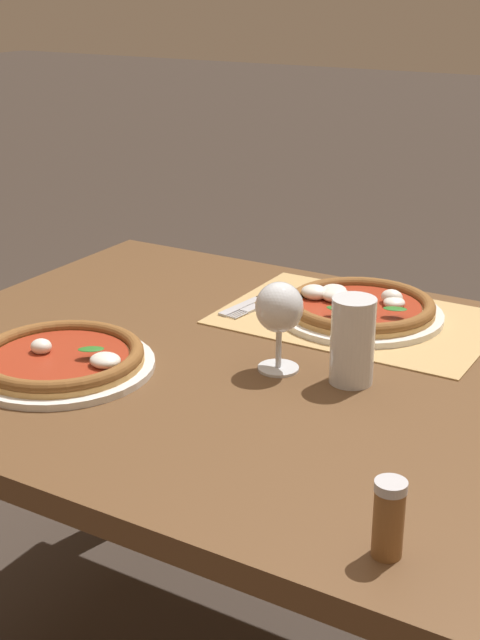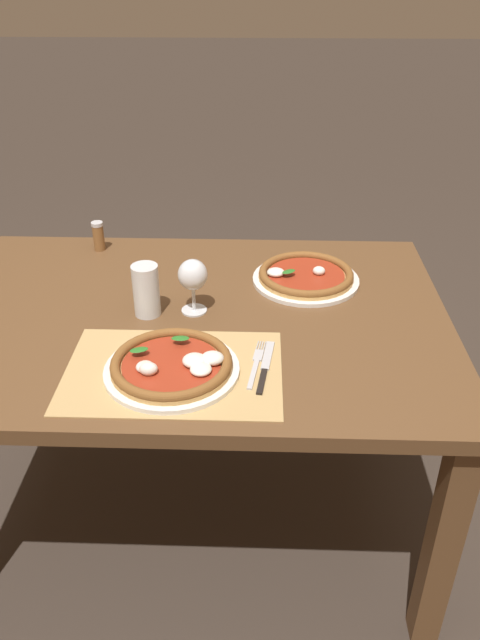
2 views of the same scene
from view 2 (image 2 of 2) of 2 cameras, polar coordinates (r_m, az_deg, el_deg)
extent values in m
plane|color=#382D26|center=(2.19, -3.79, -16.26)|extent=(24.00, 24.00, 0.00)
cube|color=brown|center=(1.73, -4.61, 0.11)|extent=(1.42, 1.00, 0.04)
cube|color=brown|center=(1.69, 18.02, -19.01)|extent=(0.07, 0.07, 0.70)
cube|color=brown|center=(2.43, -18.50, -1.76)|extent=(0.07, 0.07, 0.70)
cube|color=brown|center=(2.33, 13.01, -2.41)|extent=(0.07, 0.07, 0.70)
cube|color=tan|center=(1.49, -6.10, -4.66)|extent=(0.51, 0.35, 0.00)
cylinder|color=silver|center=(1.48, -6.25, -4.55)|extent=(0.32, 0.32, 0.01)
cylinder|color=tan|center=(1.47, -6.27, -4.20)|extent=(0.29, 0.29, 0.01)
torus|color=brown|center=(1.47, -6.29, -3.89)|extent=(0.29, 0.29, 0.02)
cylinder|color=maroon|center=(1.47, -6.28, -4.00)|extent=(0.23, 0.23, 0.00)
ellipsoid|color=silver|center=(1.46, -2.53, -3.51)|extent=(0.05, 0.05, 0.03)
ellipsoid|color=silver|center=(1.46, -4.19, -3.71)|extent=(0.06, 0.05, 0.03)
ellipsoid|color=silver|center=(1.45, -8.69, -4.25)|extent=(0.04, 0.04, 0.02)
ellipsoid|color=silver|center=(1.43, -3.60, -4.51)|extent=(0.05, 0.05, 0.02)
ellipsoid|color=silver|center=(1.44, -8.38, -4.44)|extent=(0.04, 0.04, 0.03)
ellipsoid|color=#286B23|center=(1.50, -9.22, -2.71)|extent=(0.05, 0.04, 0.00)
ellipsoid|color=#286B23|center=(1.53, -5.55, -1.67)|extent=(0.04, 0.02, 0.00)
cylinder|color=silver|center=(1.88, 6.02, 3.68)|extent=(0.32, 0.32, 0.01)
cylinder|color=tan|center=(1.87, 6.04, 3.98)|extent=(0.28, 0.28, 0.01)
torus|color=brown|center=(1.87, 6.06, 4.24)|extent=(0.28, 0.28, 0.02)
cylinder|color=maroon|center=(1.87, 6.05, 4.15)|extent=(0.23, 0.23, 0.00)
ellipsoid|color=silver|center=(1.87, 7.24, 4.49)|extent=(0.04, 0.03, 0.03)
ellipsoid|color=silver|center=(1.86, 3.29, 4.38)|extent=(0.05, 0.05, 0.02)
ellipsoid|color=#286B23|center=(1.84, 4.47, 4.45)|extent=(0.05, 0.05, 0.00)
cylinder|color=silver|center=(1.72, -4.21, 0.90)|extent=(0.07, 0.07, 0.00)
cylinder|color=silver|center=(1.71, -4.25, 1.91)|extent=(0.01, 0.01, 0.06)
ellipsoid|color=silver|center=(1.67, -4.35, 4.16)|extent=(0.08, 0.08, 0.08)
ellipsoid|color=#C17019|center=(1.67, -4.34, 3.84)|extent=(0.07, 0.07, 0.05)
cylinder|color=silver|center=(1.69, -8.58, 2.70)|extent=(0.07, 0.07, 0.15)
cylinder|color=black|center=(1.70, -8.54, 2.27)|extent=(0.07, 0.07, 0.12)
cylinder|color=silver|center=(1.67, -8.71, 4.26)|extent=(0.07, 0.07, 0.02)
cube|color=#B7B7BC|center=(1.46, 1.21, -5.00)|extent=(0.03, 0.12, 0.00)
cube|color=#B7B7BC|center=(1.53, 1.69, -3.25)|extent=(0.03, 0.05, 0.00)
cylinder|color=#B7B7BC|center=(1.56, 2.25, -2.42)|extent=(0.01, 0.04, 0.00)
cylinder|color=#B7B7BC|center=(1.56, 2.03, -2.39)|extent=(0.01, 0.04, 0.00)
cylinder|color=#B7B7BC|center=(1.56, 1.82, -2.37)|extent=(0.01, 0.04, 0.00)
cylinder|color=#B7B7BC|center=(1.56, 1.60, -2.35)|extent=(0.01, 0.04, 0.00)
cube|color=black|center=(1.44, 2.01, -5.65)|extent=(0.03, 0.10, 0.01)
cube|color=#B7B7BC|center=(1.53, 2.55, -3.26)|extent=(0.04, 0.12, 0.00)
cylinder|color=brown|center=(2.11, -12.80, 7.34)|extent=(0.04, 0.04, 0.08)
cylinder|color=#BCBCC1|center=(2.09, -12.95, 8.55)|extent=(0.04, 0.04, 0.01)
camera|label=1|loc=(2.82, -16.48, 25.10)|focal=50.00mm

